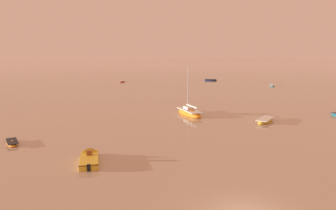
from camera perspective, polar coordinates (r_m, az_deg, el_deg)
name	(u,v)px	position (r m, az deg, el deg)	size (l,w,h in m)	color
motorboat_moored_1	(90,158)	(26.81, -14.86, -9.88)	(2.60, 4.47, 1.45)	gold
rowboat_moored_2	(122,81)	(98.61, -8.79, 4.52)	(3.05, 3.66, 0.57)	red
rowboat_moored_3	(211,80)	(103.07, 8.22, 4.78)	(4.24, 3.78, 0.67)	navy
rowboat_moored_5	(272,86)	(89.83, 19.45, 3.55)	(2.72, 3.06, 0.48)	#197084
rowboat_moored_6	(12,143)	(34.38, -27.84, -6.46)	(1.12, 2.95, 0.46)	orange
rowboat_moored_7	(265,120)	(42.28, 18.26, -2.83)	(4.56, 3.26, 0.69)	gold
sailboat_moored_0	(189,112)	(44.96, 4.16, -1.45)	(2.93, 6.76, 7.32)	orange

